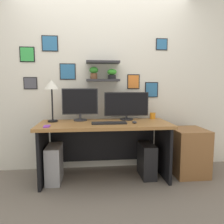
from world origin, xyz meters
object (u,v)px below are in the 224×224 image
monitor_right (126,105)px  computer_tower_left (54,164)px  coffee_mug (153,116)px  desk (105,137)px  cell_phone (47,126)px  computer_tower_right (147,160)px  monitor_left (80,103)px  computer_mouse (135,122)px  drawer_cabinet (188,152)px  keyboard (109,123)px  desk_lamp (52,88)px

monitor_right → computer_tower_left: bearing=-166.4°
coffee_mug → monitor_right: bearing=-173.4°
desk → cell_phone: (-0.70, -0.25, 0.21)m
computer_tower_right → monitor_left: bearing=166.8°
monitor_left → computer_mouse: monitor_left is taller
monitor_left → computer_mouse: (0.70, -0.30, -0.22)m
cell_phone → drawer_cabinet: bearing=3.0°
desk → keyboard: 0.26m
computer_mouse → drawer_cabinet: bearing=8.0°
computer_mouse → cell_phone: computer_mouse is taller
monitor_right → desk_lamp: bearing=-176.2°
computer_tower_left → coffee_mug: bearing=11.6°
keyboard → drawer_cabinet: size_ratio=0.69×
monitor_left → desk_lamp: desk_lamp is taller
computer_tower_right → computer_mouse: bearing=-154.2°
computer_mouse → coffee_mug: bearing=45.6°
coffee_mug → computer_tower_left: (-1.37, -0.28, -0.56)m
coffee_mug → computer_tower_right: coffee_mug is taller
monitor_right → drawer_cabinet: size_ratio=0.97×
monitor_left → desk_lamp: 0.43m
desk_lamp → computer_tower_right: bearing=-6.5°
keyboard → desk_lamp: (-0.73, 0.23, 0.44)m
cell_phone → drawer_cabinet: size_ratio=0.22×
cell_phone → keyboard: bearing=4.8°
cell_phone → computer_tower_right: size_ratio=0.31×
drawer_cabinet → computer_tower_left: drawer_cabinet is taller
monitor_left → computer_tower_left: monitor_left is taller
cell_phone → desk_lamp: bearing=84.1°
coffee_mug → desk: bearing=-163.8°
keyboard → desk_lamp: size_ratio=0.80×
monitor_right → computer_mouse: monitor_right is taller
desk_lamp → cell_phone: 0.56m
desk → drawer_cabinet: (1.16, -0.03, -0.22)m
desk_lamp → drawer_cabinet: desk_lamp is taller
monitor_right → computer_tower_left: (-0.98, -0.24, -0.72)m
computer_tower_left → monitor_left: bearing=35.4°
keyboard → computer_mouse: size_ratio=4.89×
desk → monitor_left: monitor_left is taller
monitor_right → drawer_cabinet: bearing=-12.9°
desk → computer_tower_left: (-0.65, -0.07, -0.31)m
desk → cell_phone: cell_phone is taller
monitor_right → drawer_cabinet: (0.84, -0.19, -0.63)m
computer_mouse → desk: bearing=159.3°
computer_mouse → computer_tower_left: size_ratio=0.19×
monitor_left → monitor_right: size_ratio=0.78×
computer_mouse → desk_lamp: 1.17m
coffee_mug → desk_lamp: bearing=-175.4°
coffee_mug → drawer_cabinet: size_ratio=0.14×
computer_mouse → keyboard: bearing=179.1°
computer_mouse → computer_tower_right: (0.20, 0.09, -0.54)m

